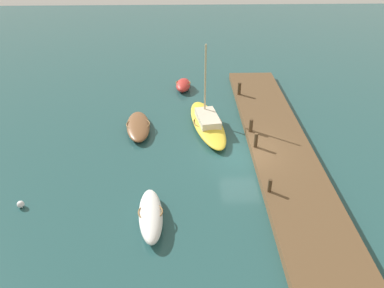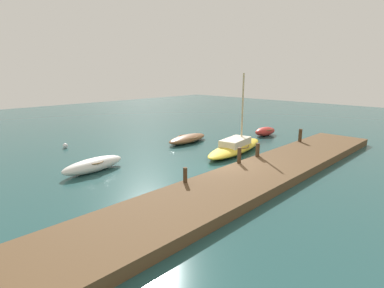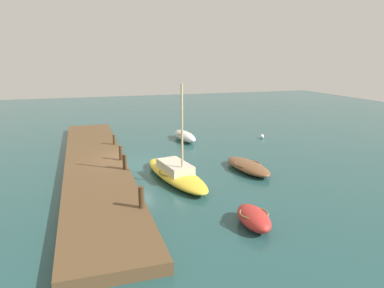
# 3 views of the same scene
# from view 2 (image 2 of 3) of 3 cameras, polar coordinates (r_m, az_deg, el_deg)

# --- Properties ---
(ground_plane) EXTENTS (84.00, 84.00, 0.00)m
(ground_plane) POSITION_cam_2_polar(r_m,az_deg,el_deg) (17.94, 6.16, -4.77)
(ground_plane) COLOR #234C4C
(dock_platform) EXTENTS (24.99, 3.64, 0.48)m
(dock_platform) POSITION_cam_2_polar(r_m,az_deg,el_deg) (16.62, 12.47, -5.65)
(dock_platform) COLOR brown
(dock_platform) RESTS_ON ground_plane
(rowboat_white) EXTENTS (3.90, 1.45, 0.77)m
(rowboat_white) POSITION_cam_2_polar(r_m,az_deg,el_deg) (18.28, -17.97, -3.73)
(rowboat_white) COLOR white
(rowboat_white) RESTS_ON ground_plane
(sailboat_yellow) EXTENTS (7.09, 2.95, 5.47)m
(sailboat_yellow) POSITION_cam_2_polar(r_m,az_deg,el_deg) (21.74, 8.15, -0.48)
(sailboat_yellow) COLOR gold
(sailboat_yellow) RESTS_ON ground_plane
(rowboat_brown) EXTENTS (4.30, 1.96, 0.59)m
(rowboat_brown) POSITION_cam_2_polar(r_m,az_deg,el_deg) (24.56, -0.85, 1.02)
(rowboat_brown) COLOR brown
(rowboat_brown) RESTS_ON ground_plane
(dinghy_red) EXTENTS (2.47, 1.33, 0.74)m
(dinghy_red) POSITION_cam_2_polar(r_m,az_deg,el_deg) (27.94, 13.51, 2.33)
(dinghy_red) COLOR #B72D28
(dinghy_red) RESTS_ON ground_plane
(mooring_post_west) EXTENTS (0.20, 0.20, 0.72)m
(mooring_post_west) POSITION_cam_2_polar(r_m,az_deg,el_deg) (14.39, -1.29, -5.81)
(mooring_post_west) COLOR #47331E
(mooring_post_west) RESTS_ON dock_platform
(mooring_post_mid_west) EXTENTS (0.22, 0.22, 0.92)m
(mooring_post_mid_west) POSITION_cam_2_polar(r_m,az_deg,el_deg) (17.50, 8.83, -2.12)
(mooring_post_mid_west) COLOR #47331E
(mooring_post_mid_west) RESTS_ON dock_platform
(mooring_post_mid_east) EXTENTS (0.24, 0.24, 0.84)m
(mooring_post_mid_east) POSITION_cam_2_polar(r_m,az_deg,el_deg) (19.05, 12.16, -1.11)
(mooring_post_mid_east) COLOR #47331E
(mooring_post_mid_east) RESTS_ON dock_platform
(mooring_post_east) EXTENTS (0.25, 0.25, 0.95)m
(mooring_post_east) POSITION_cam_2_polar(r_m,az_deg,el_deg) (24.01, 19.58, 1.53)
(mooring_post_east) COLOR #47331E
(mooring_post_east) RESTS_ON dock_platform
(marker_buoy) EXTENTS (0.36, 0.36, 0.36)m
(marker_buoy) POSITION_cam_2_polar(r_m,az_deg,el_deg) (24.58, -22.63, -0.30)
(marker_buoy) COLOR silver
(marker_buoy) RESTS_ON ground_plane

